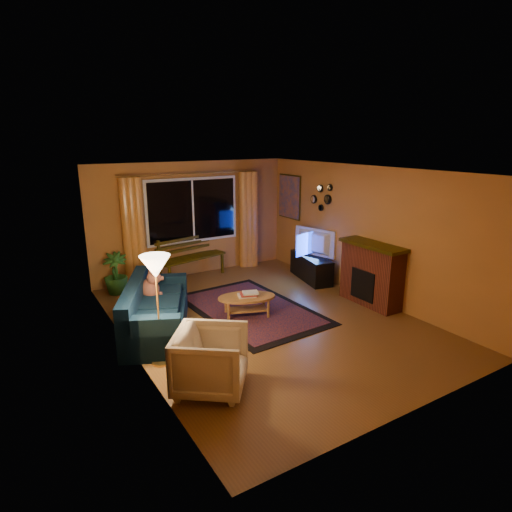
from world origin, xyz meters
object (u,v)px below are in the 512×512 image
armchair (211,358)px  tv_console (311,268)px  sofa (156,308)px  floor_lamp (158,311)px  coffee_table (247,306)px  bench (192,268)px

armchair → tv_console: bearing=-16.9°
sofa → armchair: 1.89m
armchair → floor_lamp: (-0.32, 0.92, 0.34)m
armchair → coffee_table: bearing=-4.2°
coffee_table → tv_console: tv_console is taller
bench → coffee_table: (-0.02, -2.41, -0.05)m
sofa → armchair: (0.04, -1.89, 0.02)m
bench → coffee_table: bearing=-103.3°
bench → armchair: armchair is taller
armchair → tv_console: (3.68, 2.69, -0.16)m
floor_lamp → sofa: bearing=73.9°
sofa → armchair: size_ratio=2.37×
sofa → floor_lamp: size_ratio=1.31×
bench → armchair: size_ratio=1.83×
floor_lamp → coffee_table: (1.81, 0.78, -0.59)m
armchair → floor_lamp: 1.04m
bench → tv_console: 2.59m
sofa → floor_lamp: bearing=-81.4°
bench → floor_lamp: 3.71m
coffee_table → tv_console: 2.40m
tv_console → sofa: bearing=-155.5°
sofa → tv_console: sofa is taller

